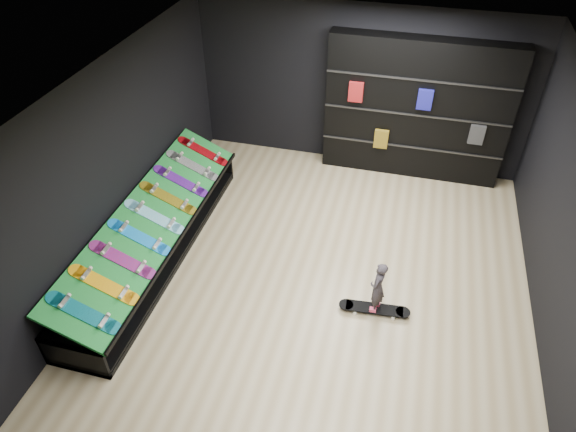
% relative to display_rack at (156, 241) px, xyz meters
% --- Properties ---
extents(floor, '(6.00, 7.00, 0.01)m').
position_rel_display_rack_xyz_m(floor, '(2.55, 0.00, -0.25)').
color(floor, tan).
rests_on(floor, ground).
extents(ceiling, '(6.00, 7.00, 0.01)m').
position_rel_display_rack_xyz_m(ceiling, '(2.55, 0.00, 2.75)').
color(ceiling, white).
rests_on(ceiling, ground).
extents(wall_back, '(6.00, 0.02, 3.00)m').
position_rel_display_rack_xyz_m(wall_back, '(2.55, 3.50, 1.25)').
color(wall_back, black).
rests_on(wall_back, ground).
extents(wall_left, '(0.02, 7.00, 3.00)m').
position_rel_display_rack_xyz_m(wall_left, '(-0.45, 0.00, 1.25)').
color(wall_left, black).
rests_on(wall_left, ground).
extents(wall_right, '(0.02, 7.00, 3.00)m').
position_rel_display_rack_xyz_m(wall_right, '(5.55, 0.00, 1.25)').
color(wall_right, black).
rests_on(wall_right, ground).
extents(display_rack, '(0.90, 4.50, 0.50)m').
position_rel_display_rack_xyz_m(display_rack, '(0.00, 0.00, 0.00)').
color(display_rack, black).
rests_on(display_rack, ground).
extents(turf_ramp, '(0.92, 4.50, 0.46)m').
position_rel_display_rack_xyz_m(turf_ramp, '(0.05, 0.00, 0.46)').
color(turf_ramp, '#116D24').
rests_on(turf_ramp, display_rack).
extents(back_shelving, '(3.21, 0.37, 2.56)m').
position_rel_display_rack_xyz_m(back_shelving, '(3.58, 3.32, 1.03)').
color(back_shelving, black).
rests_on(back_shelving, ground).
extents(floor_skateboard, '(0.99, 0.30, 0.09)m').
position_rel_display_rack_xyz_m(floor_skateboard, '(3.43, -0.36, -0.21)').
color(floor_skateboard, black).
rests_on(floor_skateboard, ground).
extents(child, '(0.17, 0.21, 0.49)m').
position_rel_display_rack_xyz_m(child, '(3.43, -0.36, 0.08)').
color(child, black).
rests_on(child, floor_skateboard).
extents(display_board_0, '(0.93, 0.22, 0.50)m').
position_rel_display_rack_xyz_m(display_board_0, '(0.06, -1.90, 0.49)').
color(display_board_0, '#0C8C99').
rests_on(display_board_0, turf_ramp).
extents(display_board_1, '(0.93, 0.22, 0.50)m').
position_rel_display_rack_xyz_m(display_board_1, '(0.06, -1.42, 0.49)').
color(display_board_1, yellow).
rests_on(display_board_1, turf_ramp).
extents(display_board_2, '(0.93, 0.22, 0.50)m').
position_rel_display_rack_xyz_m(display_board_2, '(0.06, -0.95, 0.49)').
color(display_board_2, '#2626BF').
rests_on(display_board_2, turf_ramp).
extents(display_board_3, '(0.93, 0.22, 0.50)m').
position_rel_display_rack_xyz_m(display_board_3, '(0.06, -0.48, 0.49)').
color(display_board_3, blue).
rests_on(display_board_3, turf_ramp).
extents(display_board_4, '(0.93, 0.22, 0.50)m').
position_rel_display_rack_xyz_m(display_board_4, '(0.06, 0.00, 0.49)').
color(display_board_4, '#0CB2E5').
rests_on(display_board_4, turf_ramp).
extents(display_board_5, '(0.93, 0.22, 0.50)m').
position_rel_display_rack_xyz_m(display_board_5, '(0.06, 0.48, 0.49)').
color(display_board_5, yellow).
rests_on(display_board_5, turf_ramp).
extents(display_board_6, '(0.93, 0.22, 0.50)m').
position_rel_display_rack_xyz_m(display_board_6, '(0.06, 0.95, 0.49)').
color(display_board_6, purple).
rests_on(display_board_6, turf_ramp).
extents(display_board_7, '(0.93, 0.22, 0.50)m').
position_rel_display_rack_xyz_m(display_board_7, '(0.06, 1.42, 0.49)').
color(display_board_7, black).
rests_on(display_board_7, turf_ramp).
extents(display_board_8, '(0.93, 0.22, 0.50)m').
position_rel_display_rack_xyz_m(display_board_8, '(0.06, 1.90, 0.49)').
color(display_board_8, red).
rests_on(display_board_8, turf_ramp).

